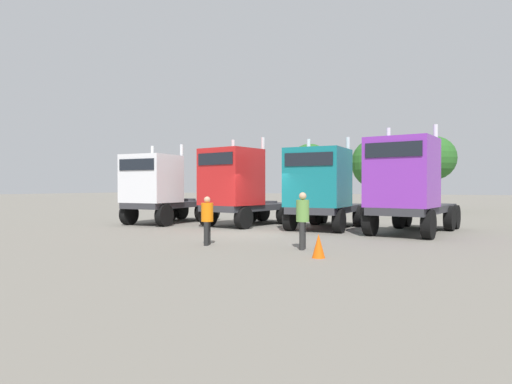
{
  "coord_description": "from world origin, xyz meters",
  "views": [
    {
      "loc": [
        8.82,
        -16.41,
        1.94
      ],
      "look_at": [
        -1.45,
        3.41,
        1.67
      ],
      "focal_mm": 31.72,
      "sensor_mm": 36.0,
      "label": 1
    }
  ],
  "objects": [
    {
      "name": "oak_far_centre",
      "position": [
        0.49,
        21.75,
        3.89
      ],
      "size": [
        4.32,
        4.32,
        6.06
      ],
      "color": "#4C3823",
      "rests_on": "ground"
    },
    {
      "name": "oak_far_left",
      "position": [
        -5.56,
        21.87,
        3.85
      ],
      "size": [
        3.83,
        3.83,
        5.79
      ],
      "color": "#4C3823",
      "rests_on": "ground"
    },
    {
      "name": "visitor_in_hivis",
      "position": [
        0.51,
        -3.88,
        0.93
      ],
      "size": [
        0.51,
        0.51,
        1.61
      ],
      "rotation": [
        0.0,
        0.0,
        3.49
      ],
      "color": "black",
      "rests_on": "ground"
    },
    {
      "name": "semi_truck_purple",
      "position": [
        5.87,
        2.45,
        1.98
      ],
      "size": [
        3.22,
        6.45,
        4.43
      ],
      "rotation": [
        0.0,
        0.0,
        -1.69
      ],
      "color": "#333338",
      "rests_on": "ground"
    },
    {
      "name": "semi_truck_red",
      "position": [
        -2.07,
        2.77,
        1.93
      ],
      "size": [
        3.43,
        6.0,
        4.34
      ],
      "rotation": [
        0.0,
        0.0,
        -1.74
      ],
      "color": "#333338",
      "rests_on": "ground"
    },
    {
      "name": "ground",
      "position": [
        0.0,
        0.0,
        0.0
      ],
      "size": [
        200.0,
        200.0,
        0.0
      ],
      "primitive_type": "plane",
      "color": "slate"
    },
    {
      "name": "semi_truck_teal",
      "position": [
        2.13,
        2.93,
        1.9
      ],
      "size": [
        2.64,
        5.74,
        4.2
      ],
      "rotation": [
        0.0,
        0.0,
        -1.55
      ],
      "color": "#333338",
      "rests_on": "ground"
    },
    {
      "name": "visitor_with_camera",
      "position": [
        3.7,
        -3.39,
        1.02
      ],
      "size": [
        0.48,
        0.48,
        1.76
      ],
      "rotation": [
        0.0,
        0.0,
        3.36
      ],
      "color": "#292929",
      "rests_on": "ground"
    },
    {
      "name": "semi_truck_white",
      "position": [
        -6.34,
        2.03,
        1.84
      ],
      "size": [
        2.7,
        5.87,
        4.13
      ],
      "rotation": [
        0.0,
        0.0,
        -1.54
      ],
      "color": "#333338",
      "rests_on": "ground"
    },
    {
      "name": "traffic_cone_near",
      "position": [
        4.7,
        -4.75,
        0.33
      ],
      "size": [
        0.36,
        0.36,
        0.66
      ],
      "primitive_type": "cone",
      "color": "#F2590C",
      "rests_on": "ground"
    },
    {
      "name": "oak_far_right",
      "position": [
        4.85,
        22.19,
        4.19
      ],
      "size": [
        3.48,
        3.48,
        5.96
      ],
      "color": "#4C3823",
      "rests_on": "ground"
    }
  ]
}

